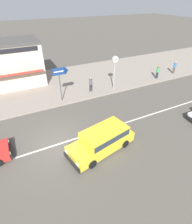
{
  "coord_description": "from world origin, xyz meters",
  "views": [
    {
      "loc": [
        -1.63,
        -9.46,
        9.04
      ],
      "look_at": [
        3.73,
        1.5,
        0.8
      ],
      "focal_mm": 28.0,
      "sensor_mm": 36.0,
      "label": 1
    }
  ],
  "objects_px": {
    "minivan_yellow_0": "(103,139)",
    "pedestrian_mid_kerb": "(91,83)",
    "street_clock": "(115,65)",
    "pedestrian_by_shop": "(158,71)",
    "pedestrian_near_clock": "(175,66)",
    "shopfront_corner_warung": "(16,63)",
    "arrow_signboard": "(64,72)"
  },
  "relations": [
    {
      "from": "minivan_yellow_0",
      "to": "pedestrian_mid_kerb",
      "type": "bearing_deg",
      "value": 70.79
    },
    {
      "from": "street_clock",
      "to": "pedestrian_by_shop",
      "type": "bearing_deg",
      "value": 1.44
    },
    {
      "from": "pedestrian_near_clock",
      "to": "pedestrian_mid_kerb",
      "type": "distance_m",
      "value": 12.25
    },
    {
      "from": "pedestrian_near_clock",
      "to": "shopfront_corner_warung",
      "type": "height_order",
      "value": "shopfront_corner_warung"
    },
    {
      "from": "pedestrian_by_shop",
      "to": "shopfront_corner_warung",
      "type": "relative_size",
      "value": 0.3
    },
    {
      "from": "minivan_yellow_0",
      "to": "shopfront_corner_warung",
      "type": "bearing_deg",
      "value": 105.49
    },
    {
      "from": "minivan_yellow_0",
      "to": "pedestrian_mid_kerb",
      "type": "height_order",
      "value": "pedestrian_mid_kerb"
    },
    {
      "from": "shopfront_corner_warung",
      "to": "pedestrian_near_clock",
      "type": "bearing_deg",
      "value": -17.58
    },
    {
      "from": "minivan_yellow_0",
      "to": "pedestrian_near_clock",
      "type": "bearing_deg",
      "value": 27.85
    },
    {
      "from": "minivan_yellow_0",
      "to": "street_clock",
      "type": "bearing_deg",
      "value": 54.38
    },
    {
      "from": "minivan_yellow_0",
      "to": "pedestrian_near_clock",
      "type": "distance_m",
      "value": 17.02
    },
    {
      "from": "minivan_yellow_0",
      "to": "pedestrian_by_shop",
      "type": "bearing_deg",
      "value": 32.81
    },
    {
      "from": "street_clock",
      "to": "shopfront_corner_warung",
      "type": "height_order",
      "value": "shopfront_corner_warung"
    },
    {
      "from": "pedestrian_mid_kerb",
      "to": "shopfront_corner_warung",
      "type": "xyz_separation_m",
      "value": [
        -6.66,
        5.9,
        1.46
      ]
    },
    {
      "from": "pedestrian_by_shop",
      "to": "minivan_yellow_0",
      "type": "bearing_deg",
      "value": -147.19
    },
    {
      "from": "pedestrian_by_shop",
      "to": "pedestrian_mid_kerb",
      "type": "bearing_deg",
      "value": 177.32
    },
    {
      "from": "arrow_signboard",
      "to": "minivan_yellow_0",
      "type": "bearing_deg",
      "value": -89.08
    },
    {
      "from": "arrow_signboard",
      "to": "pedestrian_by_shop",
      "type": "distance_m",
      "value": 12.08
    },
    {
      "from": "street_clock",
      "to": "shopfront_corner_warung",
      "type": "xyz_separation_m",
      "value": [
        -9.2,
        6.49,
        -0.36
      ]
    },
    {
      "from": "arrow_signboard",
      "to": "pedestrian_mid_kerb",
      "type": "height_order",
      "value": "arrow_signboard"
    },
    {
      "from": "minivan_yellow_0",
      "to": "arrow_signboard",
      "type": "xyz_separation_m",
      "value": [
        -0.12,
        7.44,
        2.19
      ]
    },
    {
      "from": "pedestrian_near_clock",
      "to": "pedestrian_by_shop",
      "type": "distance_m",
      "value": 3.26
    },
    {
      "from": "street_clock",
      "to": "pedestrian_mid_kerb",
      "type": "relative_size",
      "value": 2.22
    },
    {
      "from": "minivan_yellow_0",
      "to": "pedestrian_by_shop",
      "type": "height_order",
      "value": "pedestrian_by_shop"
    },
    {
      "from": "pedestrian_near_clock",
      "to": "pedestrian_mid_kerb",
      "type": "height_order",
      "value": "pedestrian_mid_kerb"
    },
    {
      "from": "street_clock",
      "to": "pedestrian_near_clock",
      "type": "xyz_separation_m",
      "value": [
        9.71,
        0.5,
        -1.85
      ]
    },
    {
      "from": "pedestrian_near_clock",
      "to": "pedestrian_mid_kerb",
      "type": "xyz_separation_m",
      "value": [
        -12.25,
        0.08,
        0.03
      ]
    },
    {
      "from": "shopfront_corner_warung",
      "to": "minivan_yellow_0",
      "type": "bearing_deg",
      "value": -74.51
    },
    {
      "from": "pedestrian_mid_kerb",
      "to": "pedestrian_by_shop",
      "type": "relative_size",
      "value": 1.01
    },
    {
      "from": "pedestrian_by_shop",
      "to": "shopfront_corner_warung",
      "type": "distance_m",
      "value": 16.96
    },
    {
      "from": "street_clock",
      "to": "arrow_signboard",
      "type": "distance_m",
      "value": 5.46
    },
    {
      "from": "shopfront_corner_warung",
      "to": "pedestrian_by_shop",
      "type": "bearing_deg",
      "value": -21.99
    }
  ]
}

